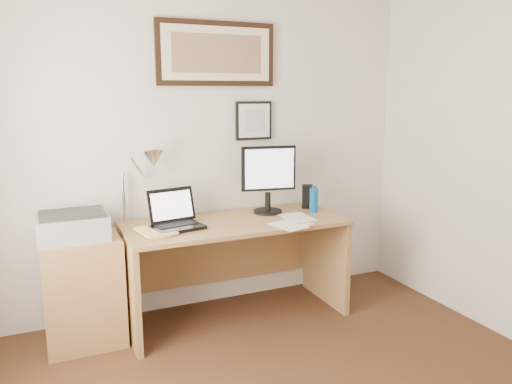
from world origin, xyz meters
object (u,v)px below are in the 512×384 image
side_cabinet (84,292)px  lcd_monitor (268,176)px  printer (73,226)px  laptop (175,219)px  book (140,234)px  water_bottle (314,200)px  desk (231,249)px

side_cabinet → lcd_monitor: (1.40, 0.07, 0.68)m
lcd_monitor → printer: lcd_monitor is taller
laptop → lcd_monitor: size_ratio=0.73×
book → lcd_monitor: lcd_monitor is taller
water_bottle → book: size_ratio=0.65×
book → printer: size_ratio=0.65×
water_bottle → printer: 1.77m
desk → lcd_monitor: (0.33, 0.04, 0.53)m
desk → water_bottle: bearing=-6.7°
side_cabinet → laptop: 0.77m
water_bottle → printer: (-1.77, 0.06, -0.03)m
side_cabinet → printer: size_ratio=1.66×
lcd_monitor → book: bearing=-168.3°
printer → side_cabinet: bearing=-28.5°
desk → laptop: (-0.44, -0.08, 0.29)m
laptop → desk: bearing=9.6°
water_bottle → side_cabinet: bearing=178.6°
book → side_cabinet: bearing=158.8°
book → lcd_monitor: (1.03, 0.21, 0.28)m
laptop → book: bearing=-158.7°
lcd_monitor → printer: size_ratio=1.18×
printer → book: bearing=-21.9°
side_cabinet → desk: bearing=1.9°
water_bottle → book: water_bottle is taller
laptop → water_bottle: bearing=-0.2°
side_cabinet → water_bottle: 1.80m
side_cabinet → book: 0.56m
book → printer: 0.44m
side_cabinet → lcd_monitor: bearing=2.9°
side_cabinet → book: (0.37, -0.14, 0.40)m
laptop → printer: (-0.66, 0.06, 0.01)m
desk → printer: (-1.11, -0.02, 0.30)m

